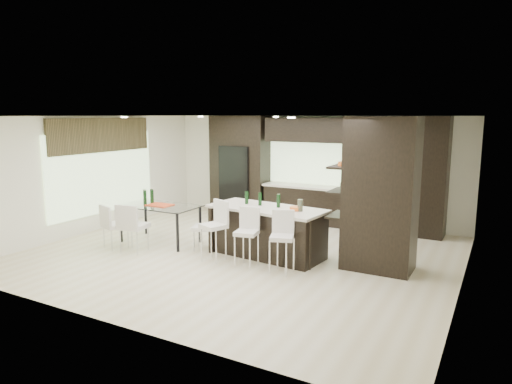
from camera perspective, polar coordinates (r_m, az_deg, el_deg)
The scene contains 22 objects.
ground at distance 9.17m, azimuth -1.82°, elevation -7.66°, with size 8.00×8.00×0.00m, color beige.
back_wall at distance 11.98m, azimuth 6.68°, elevation 2.98°, with size 8.00×0.02×2.70m, color white.
left_wall at distance 11.41m, azimuth -19.46°, elevation 2.16°, with size 0.02×7.00×2.70m, color white.
right_wall at distance 7.67m, azimuth 24.83°, elevation -1.59°, with size 0.02×7.00×2.70m, color white.
ceiling at distance 8.75m, azimuth -1.91°, elevation 9.47°, with size 8.00×7.00×0.02m, color white.
window_left at distance 11.51m, azimuth -18.59°, elevation 2.27°, with size 0.04×3.20×1.90m, color #B2D199.
window_back at distance 11.71m, azimuth 9.35°, elevation 3.75°, with size 3.40×0.04×1.20m, color #B2D199.
stone_accent at distance 11.42m, azimuth -18.73°, elevation 6.75°, with size 0.08×3.00×0.80m, color brown.
ceiling_spots at distance 8.97m, azimuth -1.09°, elevation 9.35°, with size 4.00×3.00×0.02m, color white.
back_cabinetry at distance 11.49m, azimuth 8.37°, elevation 2.67°, with size 6.80×0.68×2.70m, color black.
refrigerator at distance 12.53m, azimuth -2.09°, elevation 1.49°, with size 0.90×0.68×1.90m, color black.
partition_column at distance 8.26m, azimuth 15.33°, elevation -0.29°, with size 1.20×0.80×2.70m, color black.
kitchen_island at distance 8.93m, azimuth 1.34°, elevation -4.93°, with size 2.30×0.99×0.96m, color black.
stool_left at distance 8.62m, azimuth -5.32°, elevation -5.62°, with size 0.41×0.41×0.93m, color silver.
stool_mid at distance 8.28m, azimuth -1.18°, elevation -6.43°, with size 0.38×0.38×0.87m, color silver.
stool_right at distance 7.96m, azimuth 3.26°, elevation -7.06°, with size 0.39×0.39×0.88m, color silver.
bench at distance 8.76m, azimuth 2.50°, elevation -6.95°, with size 1.17×0.45×0.45m, color black.
floor_vase at distance 8.59m, azimuth 5.49°, elevation -4.79°, with size 0.43×0.43×1.18m, color #434733, non-canonical shape.
dining_table at distance 10.05m, azimuth -11.85°, elevation -3.91°, with size 1.69×0.95×0.81m, color white.
chair_near at distance 9.47m, azimuth -15.02°, elevation -4.55°, with size 0.50×0.50×0.92m, color silver.
chair_far at distance 9.85m, azimuth -17.16°, elevation -4.32°, with size 0.46×0.46×0.84m, color silver.
chair_end at distance 9.37m, azimuth -6.52°, elevation -4.79°, with size 0.43×0.43×0.80m, color silver.
Camera 1 is at (4.45, -7.54, 2.73)m, focal length 32.00 mm.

